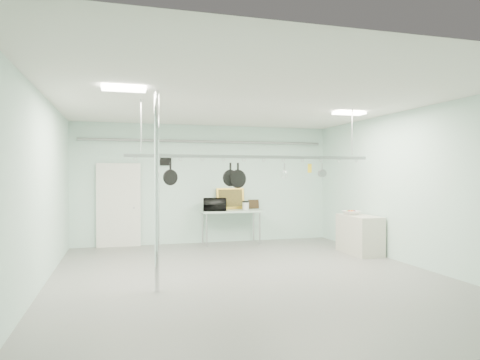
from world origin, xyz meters
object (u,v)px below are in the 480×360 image
object	(u,v)px
microwave	(215,205)
chrome_pole	(157,191)
coffee_canister	(246,206)
skillet_mid	(230,174)
skillet_left	(170,173)
fruit_bowl	(351,213)
pot_rack	(254,155)
side_cabinet	(360,235)
prep_table	(231,213)
skillet_right	(238,175)

from	to	relation	value
microwave	chrome_pole	bearing A→B (deg)	79.11
coffee_canister	skillet_mid	distance (m)	3.62
skillet_left	skillet_mid	xyz separation A→B (m)	(1.12, 0.00, -0.02)
microwave	fruit_bowl	size ratio (longest dim) A/B	1.50
pot_rack	coffee_canister	distance (m)	3.60
side_cabinet	skillet_mid	world-z (taller)	skillet_mid
prep_table	coffee_canister	xyz separation A→B (m)	(0.40, -0.02, 0.17)
pot_rack	skillet_right	distance (m)	0.49
pot_rack	skillet_left	distance (m)	1.62
prep_table	side_cabinet	size ratio (longest dim) A/B	1.33
chrome_pole	microwave	xyz separation A→B (m)	(1.84, 4.10, -0.53)
fruit_bowl	coffee_canister	bearing A→B (deg)	136.02
microwave	skillet_mid	size ratio (longest dim) A/B	1.37
coffee_canister	skillet_mid	world-z (taller)	skillet_mid
skillet_left	side_cabinet	bearing A→B (deg)	-5.63
side_cabinet	fruit_bowl	bearing A→B (deg)	115.39
side_cabinet	pot_rack	world-z (taller)	pot_rack
fruit_bowl	skillet_mid	world-z (taller)	skillet_mid
pot_rack	skillet_mid	world-z (taller)	pot_rack
fruit_bowl	skillet_mid	size ratio (longest dim) A/B	0.91
prep_table	side_cabinet	xyz separation A→B (m)	(2.55, -2.20, -0.38)
side_cabinet	skillet_left	world-z (taller)	skillet_left
pot_rack	fruit_bowl	bearing A→B (deg)	24.71
skillet_left	chrome_pole	bearing A→B (deg)	-128.60
skillet_left	coffee_canister	bearing A→B (deg)	34.71
side_cabinet	fruit_bowl	world-z (taller)	fruit_bowl
coffee_canister	skillet_left	bearing A→B (deg)	-126.03
microwave	skillet_right	distance (m)	3.30
prep_table	skillet_mid	xyz separation A→B (m)	(-0.86, -3.30, 1.03)
chrome_pole	skillet_mid	xyz separation A→B (m)	(1.44, 0.90, 0.27)
side_cabinet	pot_rack	distance (m)	3.62
side_cabinet	prep_table	bearing A→B (deg)	139.21
coffee_canister	chrome_pole	bearing A→B (deg)	-122.88
coffee_canister	skillet_right	distance (m)	3.57
skillet_mid	pot_rack	bearing A→B (deg)	-13.39
prep_table	fruit_bowl	size ratio (longest dim) A/B	4.00
prep_table	skillet_right	distance (m)	3.53
side_cabinet	coffee_canister	xyz separation A→B (m)	(-2.15, 2.18, 0.56)
coffee_canister	fruit_bowl	world-z (taller)	coffee_canister
chrome_pole	microwave	size ratio (longest dim) A/B	5.32
coffee_canister	skillet_right	size ratio (longest dim) A/B	0.44
microwave	skillet_right	world-z (taller)	skillet_right
side_cabinet	skillet_right	distance (m)	3.72
prep_table	skillet_mid	size ratio (longest dim) A/B	3.64
prep_table	side_cabinet	world-z (taller)	prep_table
pot_rack	microwave	world-z (taller)	pot_rack
skillet_mid	side_cabinet	bearing A→B (deg)	4.47
microwave	skillet_mid	world-z (taller)	skillet_mid
chrome_pole	prep_table	size ratio (longest dim) A/B	2.00
side_cabinet	fruit_bowl	distance (m)	0.55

